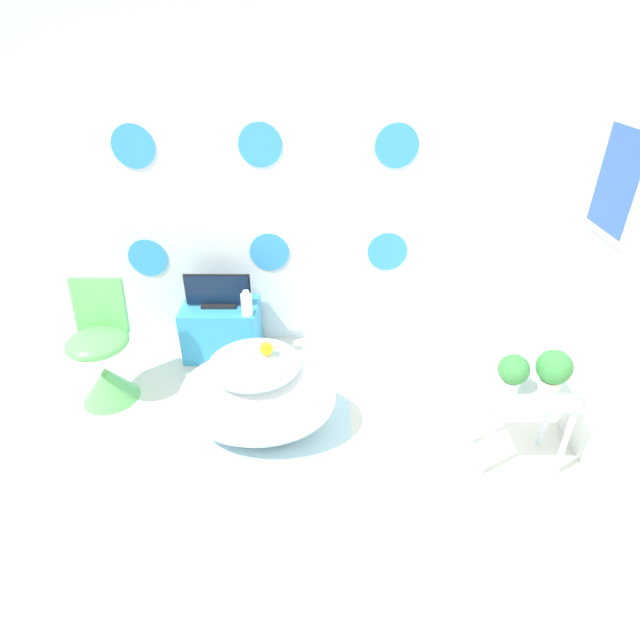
{
  "coord_description": "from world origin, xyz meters",
  "views": [
    {
      "loc": [
        0.41,
        -1.47,
        2.24
      ],
      "look_at": [
        0.39,
        0.97,
        0.79
      ],
      "focal_mm": 28.0,
      "sensor_mm": 36.0,
      "label": 1
    }
  ],
  "objects_px": {
    "bathtub": "(257,397)",
    "vase": "(247,304)",
    "chair": "(104,364)",
    "potted_plant_right": "(554,369)",
    "tv": "(218,292)",
    "potted_plant_left": "(513,371)"
  },
  "relations": [
    {
      "from": "potted_plant_right",
      "to": "potted_plant_left",
      "type": "bearing_deg",
      "value": -178.45
    },
    {
      "from": "potted_plant_left",
      "to": "potted_plant_right",
      "type": "bearing_deg",
      "value": 1.55
    },
    {
      "from": "tv",
      "to": "potted_plant_left",
      "type": "relative_size",
      "value": 2.18
    },
    {
      "from": "bathtub",
      "to": "vase",
      "type": "xyz_separation_m",
      "value": [
        -0.15,
        0.75,
        0.24
      ]
    },
    {
      "from": "vase",
      "to": "potted_plant_left",
      "type": "distance_m",
      "value": 1.85
    },
    {
      "from": "potted_plant_right",
      "to": "chair",
      "type": "bearing_deg",
      "value": 168.42
    },
    {
      "from": "bathtub",
      "to": "potted_plant_right",
      "type": "xyz_separation_m",
      "value": [
        1.64,
        -0.22,
        0.38
      ]
    },
    {
      "from": "chair",
      "to": "potted_plant_left",
      "type": "distance_m",
      "value": 2.58
    },
    {
      "from": "tv",
      "to": "potted_plant_left",
      "type": "height_order",
      "value": "potted_plant_left"
    },
    {
      "from": "bathtub",
      "to": "potted_plant_left",
      "type": "relative_size",
      "value": 4.31
    },
    {
      "from": "bathtub",
      "to": "chair",
      "type": "distance_m",
      "value": 1.12
    },
    {
      "from": "vase",
      "to": "chair",
      "type": "bearing_deg",
      "value": -155.66
    },
    {
      "from": "tv",
      "to": "potted_plant_right",
      "type": "distance_m",
      "value": 2.3
    },
    {
      "from": "potted_plant_right",
      "to": "bathtub",
      "type": "bearing_deg",
      "value": 172.22
    },
    {
      "from": "tv",
      "to": "bathtub",
      "type": "bearing_deg",
      "value": -67.0
    },
    {
      "from": "bathtub",
      "to": "potted_plant_right",
      "type": "height_order",
      "value": "potted_plant_right"
    },
    {
      "from": "bathtub",
      "to": "vase",
      "type": "height_order",
      "value": "vase"
    },
    {
      "from": "bathtub",
      "to": "potted_plant_right",
      "type": "relative_size",
      "value": 3.89
    },
    {
      "from": "bathtub",
      "to": "tv",
      "type": "xyz_separation_m",
      "value": [
        -0.38,
        0.89,
        0.26
      ]
    },
    {
      "from": "bathtub",
      "to": "potted_plant_right",
      "type": "bearing_deg",
      "value": -7.78
    },
    {
      "from": "bathtub",
      "to": "tv",
      "type": "relative_size",
      "value": 1.98
    },
    {
      "from": "tv",
      "to": "vase",
      "type": "xyz_separation_m",
      "value": [
        0.23,
        -0.14,
        -0.02
      ]
    }
  ]
}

